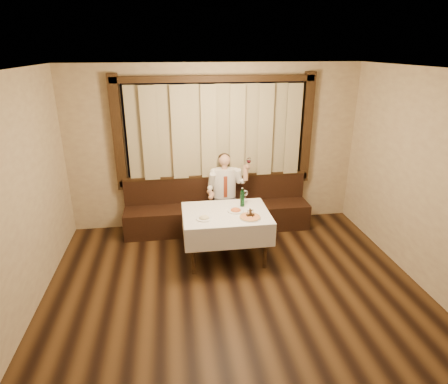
{
  "coord_description": "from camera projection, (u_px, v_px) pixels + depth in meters",
  "views": [
    {
      "loc": [
        -0.74,
        -3.26,
        3.03
      ],
      "look_at": [
        0.0,
        1.9,
        1.0
      ],
      "focal_mm": 30.0,
      "sensor_mm": 36.0,
      "label": 1
    }
  ],
  "objects": [
    {
      "name": "cruet_caddy",
      "position": [
        250.0,
        214.0,
        5.34
      ],
      "size": [
        0.12,
        0.08,
        0.12
      ],
      "rotation": [
        0.0,
        0.0,
        0.2
      ],
      "color": "black",
      "rests_on": "dining_table"
    },
    {
      "name": "pizza",
      "position": [
        250.0,
        217.0,
        5.31
      ],
      "size": [
        0.31,
        0.31,
        0.03
      ],
      "rotation": [
        0.0,
        0.0,
        -0.33
      ],
      "color": "white",
      "rests_on": "dining_table"
    },
    {
      "name": "room",
      "position": [
        235.0,
        181.0,
        4.56
      ],
      "size": [
        5.01,
        6.01,
        2.81
      ],
      "color": "black",
      "rests_on": "ground"
    },
    {
      "name": "dining_table",
      "position": [
        226.0,
        219.0,
        5.54
      ],
      "size": [
        1.27,
        0.97,
        0.76
      ],
      "color": "black",
      "rests_on": "ground"
    },
    {
      "name": "pasta_cream",
      "position": [
        204.0,
        217.0,
        5.28
      ],
      "size": [
        0.23,
        0.23,
        0.08
      ],
      "rotation": [
        0.0,
        0.0,
        -0.27
      ],
      "color": "white",
      "rests_on": "dining_table"
    },
    {
      "name": "seated_man",
      "position": [
        225.0,
        187.0,
        6.36
      ],
      "size": [
        0.74,
        0.55,
        1.36
      ],
      "color": "black",
      "rests_on": "ground"
    },
    {
      "name": "green_bottle",
      "position": [
        242.0,
        198.0,
        5.66
      ],
      "size": [
        0.07,
        0.07,
        0.3
      ],
      "rotation": [
        0.0,
        0.0,
        0.1
      ],
      "color": "#0E441D",
      "rests_on": "dining_table"
    },
    {
      "name": "banquette",
      "position": [
        217.0,
        212.0,
        6.6
      ],
      "size": [
        3.2,
        0.61,
        0.94
      ],
      "color": "black",
      "rests_on": "ground"
    },
    {
      "name": "table_wine_glass",
      "position": [
        246.0,
        193.0,
        5.79
      ],
      "size": [
        0.08,
        0.08,
        0.21
      ],
      "rotation": [
        0.0,
        0.0,
        0.09
      ],
      "color": "white",
      "rests_on": "dining_table"
    },
    {
      "name": "pasta_red",
      "position": [
        236.0,
        209.0,
        5.52
      ],
      "size": [
        0.25,
        0.25,
        0.08
      ],
      "rotation": [
        0.0,
        0.0,
        0.14
      ],
      "color": "white",
      "rests_on": "dining_table"
    }
  ]
}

